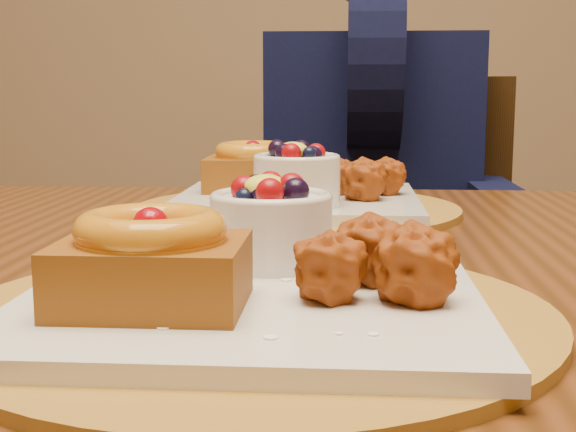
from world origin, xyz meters
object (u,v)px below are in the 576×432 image
(chair_far, at_px, (376,306))
(diner, at_px, (372,132))
(place_setting_far, at_px, (294,191))
(place_setting_near, at_px, (250,281))
(dining_table, at_px, (282,333))

(chair_far, bearing_deg, diner, 112.48)
(place_setting_far, bearing_deg, place_setting_near, -89.93)
(dining_table, xyz_separation_m, place_setting_far, (-0.00, 0.21, 0.10))
(place_setting_far, xyz_separation_m, diner, (0.11, 0.56, 0.04))
(chair_far, bearing_deg, dining_table, -85.52)
(dining_table, distance_m, diner, 0.79)
(dining_table, bearing_deg, diner, 82.40)
(dining_table, height_order, diner, diner)
(place_setting_far, relative_size, chair_far, 0.41)
(dining_table, xyz_separation_m, diner, (0.10, 0.77, 0.14))
(dining_table, height_order, place_setting_far, place_setting_far)
(chair_far, height_order, diner, diner)
(dining_table, height_order, place_setting_near, place_setting_near)
(place_setting_near, xyz_separation_m, diner, (0.11, 0.99, 0.04))
(place_setting_near, distance_m, place_setting_far, 0.43)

